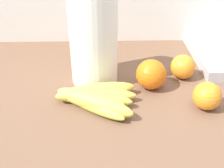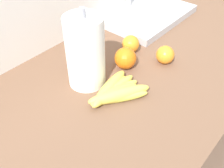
{
  "view_description": "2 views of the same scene",
  "coord_description": "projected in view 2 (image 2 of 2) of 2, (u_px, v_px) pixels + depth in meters",
  "views": [
    {
      "loc": [
        -0.2,
        -0.6,
        1.3
      ],
      "look_at": [
        -0.18,
        0.0,
        0.91
      ],
      "focal_mm": 46.23,
      "sensor_mm": 36.0,
      "label": 1
    },
    {
      "loc": [
        -0.73,
        -0.44,
        1.48
      ],
      "look_at": [
        -0.25,
        -0.03,
        0.95
      ],
      "focal_mm": 43.74,
      "sensor_mm": 36.0,
      "label": 2
    }
  ],
  "objects": [
    {
      "name": "orange_front",
      "position": [
        165.0,
        55.0,
        1.01
      ],
      "size": [
        0.07,
        0.07,
        0.07
      ],
      "primitive_type": "sphere",
      "color": "orange",
      "rests_on": "counter"
    },
    {
      "name": "sink_basin",
      "position": [
        146.0,
        14.0,
        1.3
      ],
      "size": [
        0.43,
        0.31,
        0.18
      ],
      "color": "#B7BABF",
      "rests_on": "counter"
    },
    {
      "name": "orange_center",
      "position": [
        131.0,
        44.0,
        1.07
      ],
      "size": [
        0.07,
        0.07,
        0.07
      ],
      "primitive_type": "sphere",
      "color": "orange",
      "rests_on": "counter"
    },
    {
      "name": "orange_back_right",
      "position": [
        125.0,
        58.0,
        0.98
      ],
      "size": [
        0.08,
        0.08,
        0.08
      ],
      "primitive_type": "sphere",
      "color": "orange",
      "rests_on": "counter"
    },
    {
      "name": "counter",
      "position": [
        140.0,
        136.0,
        1.31
      ],
      "size": [
        1.52,
        0.72,
        0.87
      ],
      "primitive_type": "cube",
      "color": "brown",
      "rests_on": "ground"
    },
    {
      "name": "wall_back",
      "position": [
        80.0,
        69.0,
        1.37
      ],
      "size": [
        1.92,
        0.06,
        1.3
      ],
      "primitive_type": "cube",
      "color": "silver",
      "rests_on": "ground"
    },
    {
      "name": "paper_towel_roll",
      "position": [
        85.0,
        52.0,
        0.87
      ],
      "size": [
        0.13,
        0.13,
        0.27
      ],
      "color": "white",
      "rests_on": "counter"
    },
    {
      "name": "banana_bunch",
      "position": [
        114.0,
        92.0,
        0.87
      ],
      "size": [
        0.21,
        0.16,
        0.04
      ],
      "color": "#DBD34C",
      "rests_on": "counter"
    }
  ]
}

